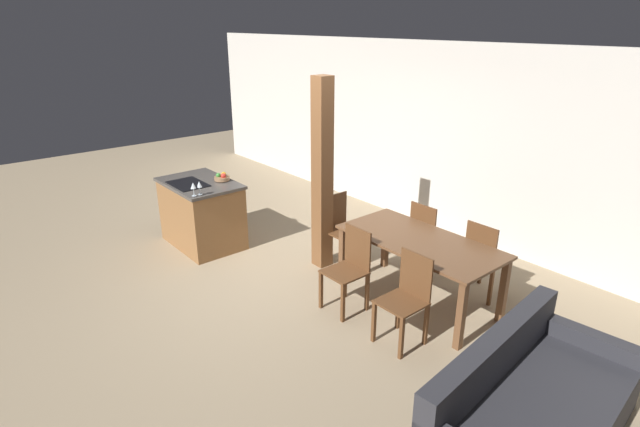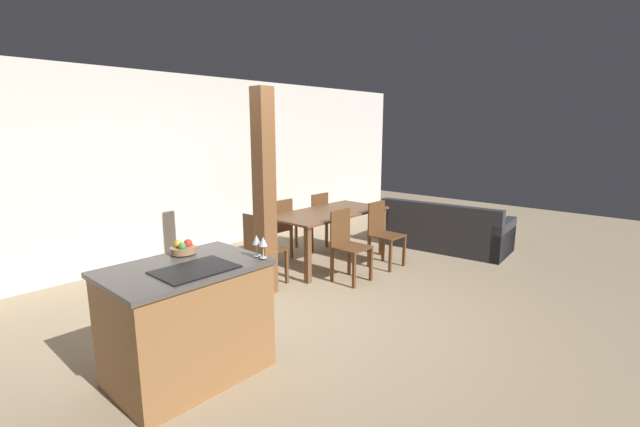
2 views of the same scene
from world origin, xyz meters
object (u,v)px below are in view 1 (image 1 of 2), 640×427
Objects in this scene: dining_chair_far_right at (485,258)px; couch at (531,412)px; wine_glass_near at (193,186)px; wine_glass_middle at (199,185)px; fruit_bowl at (222,177)px; timber_post at (322,176)px; dining_chair_near_right at (407,297)px; kitchen_island at (202,213)px; dining_chair_far_left at (428,236)px; dining_chair_near_left at (349,268)px; dining_chair_head_end at (341,228)px; dining_table at (419,249)px.

couch is (1.44, -1.56, -0.22)m from dining_chair_far_right.
dining_chair_far_right is (2.82, 2.07, -0.57)m from wine_glass_near.
dining_chair_far_right is (2.82, 1.99, -0.57)m from wine_glass_middle.
fruit_bowl is 0.09× the size of timber_post.
dining_chair_near_right is (3.18, 0.16, -0.48)m from fruit_bowl.
kitchen_island is 1.28× the size of dining_chair_far_left.
fruit_bowl is 0.63m from wine_glass_middle.
timber_post is (1.04, 1.12, 0.14)m from wine_glass_middle.
couch is (2.24, -1.56, -0.22)m from dining_chair_far_left.
dining_chair_near_left is at bearing 3.90° from fruit_bowl.
couch is 3.42m from timber_post.
timber_post is at bearing 155.65° from dining_chair_near_left.
kitchen_island is 6.79× the size of wine_glass_near.
dining_chair_near_right is at bearing 74.68° from couch.
wine_glass_middle is 2.21m from dining_chair_near_left.
kitchen_island reaches higher than dining_chair_near_left.
dining_chair_near_left is 0.45× the size of couch.
fruit_bowl is 0.23× the size of dining_chair_head_end.
timber_post is at bearing 151.86° from dining_chair_head_end.
dining_chair_near_right is 0.38× the size of timber_post.
kitchen_island is 3.08m from dining_chair_far_left.
wine_glass_middle is at bearing 139.04° from dining_chair_head_end.
dining_chair_head_end is at bearing 50.71° from wine_glass_near.
wine_glass_middle is 0.19× the size of dining_chair_far_right.
dining_chair_head_end is at bearing 33.10° from kitchen_island.
wine_glass_middle is at bearing 44.60° from dining_chair_far_left.
fruit_bowl is 0.12× the size of dining_table.
dining_table is 1.96× the size of dining_chair_head_end.
dining_table is at bearing 58.67° from dining_chair_far_right.
kitchen_island is 3.76m from dining_chair_far_right.
dining_chair_far_right is at bearing 58.67° from dining_chair_near_left.
wine_glass_near is 0.08m from wine_glass_middle.
dining_table is (2.42, 1.33, -0.40)m from wine_glass_middle.
kitchen_island is 0.58× the size of couch.
dining_chair_far_left is (2.02, 2.07, -0.57)m from wine_glass_near.
wine_glass_near is 0.19× the size of dining_chair_near_left.
dining_chair_head_end reaches higher than couch.
dining_table is 1.96× the size of dining_chair_near_right.
couch is at bearing -1.07° from fruit_bowl.
couch is at bearing -106.29° from dining_chair_head_end.
kitchen_island reaches higher than dining_chair_near_right.
fruit_bowl is at bearing -163.54° from dining_table.
dining_table is at bearing 28.86° from wine_glass_middle.
dining_chair_far_left is at bearing 45.74° from wine_glass_near.
dining_chair_head_end is at bearing 180.00° from dining_table.
dining_chair_far_left is at bearing 34.60° from kitchen_island.
wine_glass_near reaches higher than dining_chair_far_right.
dining_chair_far_right is 0.38× the size of timber_post.
dining_table is 1.28m from dining_chair_head_end.
wine_glass_middle reaches higher than dining_chair_near_left.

